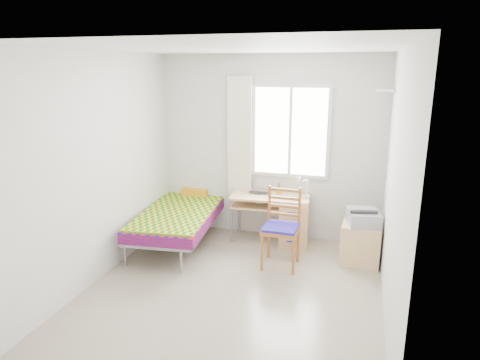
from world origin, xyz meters
name	(u,v)px	position (x,y,z in m)	size (l,w,h in m)	color
floor	(234,289)	(0.00, 0.00, 0.00)	(3.50, 3.50, 0.00)	#BCAD93
ceiling	(233,48)	(0.00, 0.00, 2.60)	(3.50, 3.50, 0.00)	white
wall_back	(269,148)	(0.00, 1.75, 1.30)	(3.20, 3.20, 0.00)	silver
wall_left	(100,168)	(-1.60, 0.00, 1.30)	(3.50, 3.50, 0.00)	silver
wall_right	(395,189)	(1.60, 0.00, 1.30)	(3.50, 3.50, 0.00)	silver
window	(290,132)	(0.30, 1.73, 1.55)	(1.10, 0.04, 1.30)	white
curtain	(240,137)	(-0.42, 1.68, 1.45)	(0.35, 0.05, 1.70)	white
floating_shelf	(385,90)	(1.49, 1.40, 2.15)	(0.20, 0.32, 0.03)	white
bed	(184,212)	(-1.10, 1.16, 0.42)	(1.12, 2.10, 0.87)	gray
desk	(289,218)	(0.37, 1.46, 0.37)	(1.12, 0.57, 0.68)	tan
chair	(282,223)	(0.39, 0.78, 0.55)	(0.44, 0.44, 0.99)	#92571C
cabinet	(360,244)	(1.34, 1.10, 0.26)	(0.50, 0.45, 0.52)	tan
printer	(363,217)	(1.35, 1.11, 0.61)	(0.44, 0.49, 0.18)	#97989E
laptop	(258,193)	(-0.10, 1.49, 0.69)	(0.28, 0.18, 0.02)	black
pen_cup	(279,190)	(0.18, 1.60, 0.73)	(0.07, 0.07, 0.09)	orange
task_lamp	(302,184)	(0.53, 1.37, 0.90)	(0.21, 0.30, 0.35)	white
book	(255,201)	(-0.12, 1.44, 0.59)	(0.14, 0.19, 0.01)	gray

